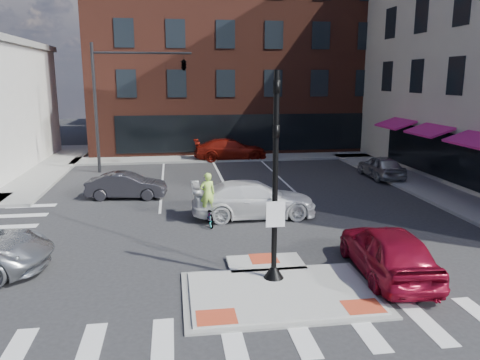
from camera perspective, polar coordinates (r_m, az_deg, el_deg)
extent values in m
plane|color=#28282B|center=(13.86, 4.47, -12.87)|extent=(120.00, 120.00, 0.00)
cube|color=gray|center=(13.41, 4.95, -13.65)|extent=(5.40, 3.60, 0.06)
cube|color=#A8A8A3|center=(13.39, 4.96, -13.54)|extent=(5.00, 3.20, 0.12)
cube|color=#A8A8A3|center=(15.26, 3.14, -10.15)|extent=(2.40, 1.40, 0.12)
cube|color=#C43E22|center=(12.03, -2.89, -16.34)|extent=(1.00, 0.80, 0.01)
cube|color=#C43E22|center=(12.90, 14.76, -14.68)|extent=(1.00, 0.80, 0.01)
cube|color=#C43E22|center=(15.51, 2.92, -9.52)|extent=(0.90, 0.90, 0.01)
cube|color=gray|center=(33.74, -22.14, 1.48)|extent=(3.00, 20.00, 0.15)
cube|color=gray|center=(26.71, 22.69, -1.22)|extent=(3.00, 24.00, 0.15)
cube|color=gray|center=(35.20, 1.40, 2.81)|extent=(26.00, 3.00, 0.15)
cube|color=#54241A|center=(44.63, -0.77, 14.39)|extent=(24.00, 18.00, 15.00)
cube|color=black|center=(35.93, 1.15, 5.78)|extent=(20.00, 0.12, 2.80)
cube|color=black|center=(27.04, 25.16, 2.23)|extent=(0.12, 16.00, 2.60)
cube|color=#D81C83|center=(26.49, 24.16, 5.09)|extent=(1.46, 3.00, 0.58)
cube|color=#D81C83|center=(31.69, 18.40, 6.56)|extent=(1.46, 3.00, 0.58)
cube|color=slate|center=(64.23, -9.49, 11.37)|extent=(10.00, 12.00, 10.00)
cube|color=brown|center=(67.27, 1.91, 12.41)|extent=(12.00, 12.00, 12.00)
cone|color=black|center=(14.07, 4.13, -10.92)|extent=(0.60, 0.60, 0.45)
cylinder|color=black|center=(13.21, 4.32, 0.53)|extent=(0.16, 0.16, 5.80)
cube|color=white|center=(13.36, 4.36, -4.19)|extent=(0.55, 0.04, 0.75)
imported|color=black|center=(12.95, 4.47, 9.67)|extent=(0.18, 0.22, 1.10)
imported|color=black|center=(13.06, 4.39, 4.40)|extent=(0.18, 0.22, 1.10)
cylinder|color=black|center=(30.63, -17.19, 8.24)|extent=(0.20, 0.20, 8.00)
cylinder|color=black|center=(30.30, -11.80, 14.93)|extent=(6.00, 0.14, 0.14)
imported|color=black|center=(30.24, -6.88, 13.96)|extent=(0.48, 2.24, 0.90)
imported|color=maroon|center=(14.97, 17.55, -8.19)|extent=(2.18, 4.77, 1.59)
imported|color=white|center=(20.17, 1.70, -2.37)|extent=(5.36, 2.19, 1.55)
imported|color=#2A292F|center=(24.01, -13.66, -0.66)|extent=(4.02, 1.78, 1.28)
imported|color=#ACB0B3|center=(29.27, 16.82, 1.55)|extent=(1.64, 4.05, 1.38)
imported|color=maroon|center=(34.36, -1.19, 3.75)|extent=(5.33, 2.24, 1.54)
imported|color=#3F3F44|center=(19.23, -3.95, -4.14)|extent=(0.85, 1.78, 0.90)
imported|color=#B6ED53|center=(19.01, -3.98, -1.65)|extent=(0.68, 0.50, 1.72)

